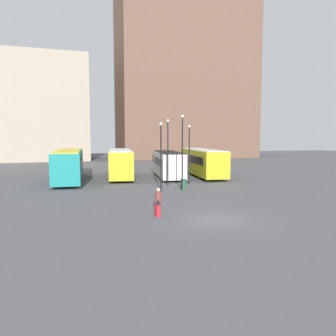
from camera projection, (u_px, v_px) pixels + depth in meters
ground_plane at (215, 220)px, 18.29m from camera, size 160.00×160.00×0.00m
building_block_left at (25, 109)px, 65.14m from camera, size 24.35×13.63×20.60m
building_block_right at (186, 71)px, 74.40m from camera, size 30.74×13.75×39.48m
bus_0 at (69, 164)px, 34.61m from camera, size 3.43×12.63×3.25m
bus_1 at (120, 163)px, 37.25m from camera, size 3.90×10.47×3.20m
bus_2 at (168, 163)px, 37.84m from camera, size 4.05×10.28×2.96m
bus_3 at (202, 161)px, 39.20m from camera, size 4.06×12.25×3.18m
traveler at (158, 199)px, 19.53m from camera, size 0.46×0.46×1.60m
suitcase at (157, 210)px, 19.07m from camera, size 0.27×0.41×0.99m
lamp_post_0 at (161, 152)px, 26.95m from camera, size 0.28×0.28×5.83m
lamp_post_1 at (182, 147)px, 28.18m from camera, size 0.28×0.28×6.52m
lamp_post_2 at (168, 147)px, 31.01m from camera, size 0.28×0.28×6.29m
lamp_post_3 at (189, 150)px, 31.89m from camera, size 0.28×0.28×5.80m
trash_bin at (183, 184)px, 29.48m from camera, size 0.52×0.52×0.85m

